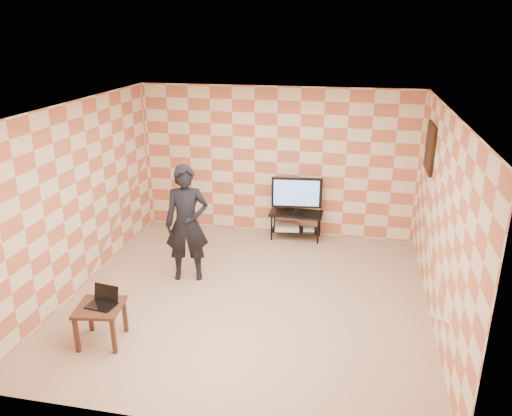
% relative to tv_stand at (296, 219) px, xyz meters
% --- Properties ---
extents(floor, '(5.00, 5.00, 0.00)m').
position_rel_tv_stand_xyz_m(floor, '(-0.41, -2.25, -0.36)').
color(floor, tan).
rests_on(floor, ground).
extents(wall_back, '(5.00, 0.02, 2.70)m').
position_rel_tv_stand_xyz_m(wall_back, '(-0.41, 0.25, 0.99)').
color(wall_back, beige).
rests_on(wall_back, ground).
extents(wall_front, '(5.00, 0.02, 2.70)m').
position_rel_tv_stand_xyz_m(wall_front, '(-0.41, -4.75, 0.99)').
color(wall_front, beige).
rests_on(wall_front, ground).
extents(wall_left, '(0.02, 5.00, 2.70)m').
position_rel_tv_stand_xyz_m(wall_left, '(-2.91, -2.25, 0.99)').
color(wall_left, beige).
rests_on(wall_left, ground).
extents(wall_right, '(0.02, 5.00, 2.70)m').
position_rel_tv_stand_xyz_m(wall_right, '(2.09, -2.25, 0.99)').
color(wall_right, beige).
rests_on(wall_right, ground).
extents(ceiling, '(5.00, 5.00, 0.02)m').
position_rel_tv_stand_xyz_m(ceiling, '(-0.41, -2.25, 2.34)').
color(ceiling, white).
rests_on(ceiling, wall_back).
extents(wall_art, '(0.04, 0.72, 0.72)m').
position_rel_tv_stand_xyz_m(wall_art, '(2.06, -0.70, 1.59)').
color(wall_art, black).
rests_on(wall_art, wall_right).
extents(tv_stand, '(0.95, 0.43, 0.50)m').
position_rel_tv_stand_xyz_m(tv_stand, '(0.00, 0.00, 0.00)').
color(tv_stand, black).
rests_on(tv_stand, floor).
extents(tv, '(0.90, 0.20, 0.65)m').
position_rel_tv_stand_xyz_m(tv, '(-0.00, -0.00, 0.50)').
color(tv, black).
rests_on(tv, tv_stand).
extents(dvd_player, '(0.47, 0.37, 0.07)m').
position_rel_tv_stand_xyz_m(dvd_player, '(-0.16, -0.03, -0.16)').
color(dvd_player, silver).
rests_on(dvd_player, tv_stand).
extents(game_console, '(0.21, 0.17, 0.04)m').
position_rel_tv_stand_xyz_m(game_console, '(0.24, -0.01, -0.17)').
color(game_console, silver).
rests_on(game_console, tv_stand).
extents(side_table, '(0.60, 0.60, 0.50)m').
position_rel_tv_stand_xyz_m(side_table, '(-1.93, -3.64, 0.05)').
color(side_table, '#321A10').
rests_on(side_table, floor).
extents(laptop, '(0.37, 0.31, 0.22)m').
position_rel_tv_stand_xyz_m(laptop, '(-1.90, -3.60, 0.19)').
color(laptop, black).
rests_on(laptop, side_table).
extents(person, '(0.73, 0.57, 1.79)m').
position_rel_tv_stand_xyz_m(person, '(-1.42, -1.83, 0.53)').
color(person, black).
rests_on(person, floor).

